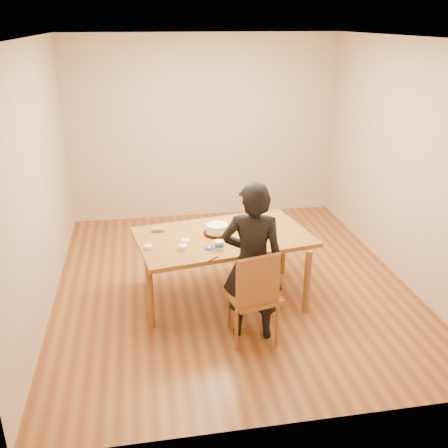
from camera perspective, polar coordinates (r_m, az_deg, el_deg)
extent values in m
cube|color=brown|center=(5.91, 0.82, -6.66)|extent=(4.00, 4.50, 0.00)
cube|color=silver|center=(5.16, 1.00, 20.53)|extent=(4.00, 4.50, 0.00)
cube|color=tan|center=(7.54, -2.31, 10.78)|extent=(4.00, 0.00, 2.70)
cube|color=tan|center=(5.39, -20.54, 4.60)|extent=(0.00, 4.50, 2.70)
cube|color=tan|center=(6.06, 19.94, 6.56)|extent=(0.00, 4.50, 2.70)
cube|color=brown|center=(5.28, -0.09, -1.50)|extent=(1.94, 1.34, 0.04)
cube|color=brown|center=(4.76, 3.30, -8.21)|extent=(0.54, 0.54, 0.04)
cylinder|color=#B8230C|center=(5.30, -0.80, -1.03)|extent=(0.29, 0.29, 0.02)
cylinder|color=white|center=(5.28, -0.80, -0.54)|extent=(0.24, 0.24, 0.08)
ellipsoid|color=white|center=(5.26, -0.81, -0.03)|extent=(0.23, 0.23, 0.03)
cylinder|color=white|center=(4.95, -0.55, -2.38)|extent=(0.09, 0.09, 0.08)
cylinder|color=#18249C|center=(4.97, -1.71, -2.79)|extent=(0.10, 0.10, 0.01)
ellipsoid|color=white|center=(4.96, -1.72, -2.65)|extent=(0.04, 0.04, 0.02)
cylinder|color=white|center=(4.96, -4.75, -2.67)|extent=(0.09, 0.09, 0.04)
cylinder|color=white|center=(5.08, -4.42, -2.01)|extent=(0.09, 0.09, 0.04)
cylinder|color=white|center=(5.01, -8.63, -2.61)|extent=(0.08, 0.08, 0.04)
cube|color=#C82F72|center=(5.40, -7.45, -0.76)|extent=(0.13, 0.07, 0.02)
cube|color=green|center=(5.40, -7.52, -0.56)|extent=(0.13, 0.08, 0.02)
cube|color=black|center=(4.75, -1.23, -4.00)|extent=(0.12, 0.10, 0.01)
imported|color=black|center=(4.64, 3.27, -4.38)|extent=(0.65, 0.50, 1.57)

